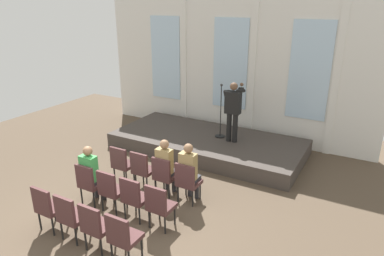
{
  "coord_description": "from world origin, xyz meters",
  "views": [
    {
      "loc": [
        4.18,
        -4.04,
        4.12
      ],
      "look_at": [
        0.22,
        3.03,
        1.15
      ],
      "focal_mm": 32.58,
      "sensor_mm": 36.0,
      "label": 1
    }
  ],
  "objects_px": {
    "chair_r2_c3": "(123,235)",
    "chair_r0_c2": "(164,174)",
    "audience_r0_c3": "(189,170)",
    "chair_r1_c1": "(111,188)",
    "speaker": "(233,108)",
    "audience_r0_c2": "(166,164)",
    "audience_r1_c0": "(91,172)",
    "chair_r1_c0": "(89,182)",
    "chair_r2_c2": "(95,224)",
    "chair_r0_c1": "(142,168)",
    "chair_r2_c0": "(48,206)",
    "chair_r1_c2": "(134,196)",
    "chair_r0_c0": "(122,162)",
    "chair_r0_c3": "(187,180)",
    "mic_stand": "(220,126)",
    "chair_r1_c3": "(159,204)",
    "chair_r2_c1": "(71,215)"
  },
  "relations": [
    {
      "from": "audience_r0_c3",
      "to": "audience_r1_c0",
      "type": "xyz_separation_m",
      "value": [
        -1.78,
        -1.06,
        -0.02
      ]
    },
    {
      "from": "chair_r1_c0",
      "to": "chair_r2_c2",
      "type": "relative_size",
      "value": 1.0
    },
    {
      "from": "chair_r0_c1",
      "to": "chair_r1_c2",
      "type": "xyz_separation_m",
      "value": [
        0.59,
        -1.06,
        0.0
      ]
    },
    {
      "from": "chair_r0_c0",
      "to": "chair_r2_c3",
      "type": "height_order",
      "value": "same"
    },
    {
      "from": "audience_r0_c2",
      "to": "chair_r2_c1",
      "type": "distance_m",
      "value": 2.28
    },
    {
      "from": "chair_r0_c0",
      "to": "chair_r1_c3",
      "type": "xyz_separation_m",
      "value": [
        1.78,
        -1.06,
        0.0
      ]
    },
    {
      "from": "chair_r2_c3",
      "to": "chair_r0_c2",
      "type": "bearing_deg",
      "value": 105.68
    },
    {
      "from": "audience_r0_c2",
      "to": "chair_r2_c2",
      "type": "height_order",
      "value": "audience_r0_c2"
    },
    {
      "from": "chair_r0_c3",
      "to": "chair_r2_c3",
      "type": "distance_m",
      "value": 2.11
    },
    {
      "from": "chair_r1_c1",
      "to": "chair_r1_c2",
      "type": "bearing_deg",
      "value": 0.0
    },
    {
      "from": "audience_r0_c3",
      "to": "chair_r1_c1",
      "type": "height_order",
      "value": "audience_r0_c3"
    },
    {
      "from": "audience_r0_c2",
      "to": "chair_r2_c0",
      "type": "distance_m",
      "value": 2.5
    },
    {
      "from": "chair_r2_c1",
      "to": "chair_r2_c3",
      "type": "relative_size",
      "value": 1.0
    },
    {
      "from": "audience_r0_c3",
      "to": "chair_r2_c3",
      "type": "relative_size",
      "value": 1.44
    },
    {
      "from": "mic_stand",
      "to": "chair_r0_c1",
      "type": "relative_size",
      "value": 1.65
    },
    {
      "from": "speaker",
      "to": "chair_r0_c3",
      "type": "xyz_separation_m",
      "value": [
        0.15,
        -2.75,
        -0.86
      ]
    },
    {
      "from": "speaker",
      "to": "chair_r1_c1",
      "type": "height_order",
      "value": "speaker"
    },
    {
      "from": "chair_r0_c1",
      "to": "chair_r2_c3",
      "type": "xyz_separation_m",
      "value": [
        1.19,
        -2.11,
        0.0
      ]
    },
    {
      "from": "chair_r0_c3",
      "to": "chair_r1_c1",
      "type": "relative_size",
      "value": 1.0
    },
    {
      "from": "chair_r0_c1",
      "to": "chair_r1_c0",
      "type": "xyz_separation_m",
      "value": [
        -0.59,
        -1.06,
        0.0
      ]
    },
    {
      "from": "audience_r0_c3",
      "to": "chair_r2_c1",
      "type": "distance_m",
      "value": 2.5
    },
    {
      "from": "audience_r0_c3",
      "to": "chair_r1_c3",
      "type": "height_order",
      "value": "audience_r0_c3"
    },
    {
      "from": "audience_r0_c2",
      "to": "chair_r2_c0",
      "type": "bearing_deg",
      "value": -118.41
    },
    {
      "from": "chair_r0_c1",
      "to": "mic_stand",
      "type": "bearing_deg",
      "value": 78.1
    },
    {
      "from": "speaker",
      "to": "chair_r1_c1",
      "type": "relative_size",
      "value": 1.78
    },
    {
      "from": "chair_r0_c1",
      "to": "chair_r2_c2",
      "type": "height_order",
      "value": "same"
    },
    {
      "from": "audience_r0_c2",
      "to": "chair_r1_c1",
      "type": "height_order",
      "value": "audience_r0_c2"
    },
    {
      "from": "chair_r0_c0",
      "to": "chair_r2_c1",
      "type": "relative_size",
      "value": 1.0
    },
    {
      "from": "chair_r0_c3",
      "to": "chair_r1_c0",
      "type": "bearing_deg",
      "value": -149.31
    },
    {
      "from": "chair_r2_c3",
      "to": "chair_r1_c0",
      "type": "bearing_deg",
      "value": 149.31
    },
    {
      "from": "audience_r1_c0",
      "to": "chair_r2_c3",
      "type": "xyz_separation_m",
      "value": [
        1.78,
        -1.14,
        -0.2
      ]
    },
    {
      "from": "speaker",
      "to": "audience_r1_c0",
      "type": "distance_m",
      "value": 4.12
    },
    {
      "from": "speaker",
      "to": "audience_r0_c2",
      "type": "height_order",
      "value": "speaker"
    },
    {
      "from": "chair_r2_c2",
      "to": "chair_r0_c1",
      "type": "bearing_deg",
      "value": 105.68
    },
    {
      "from": "mic_stand",
      "to": "chair_r0_c2",
      "type": "height_order",
      "value": "mic_stand"
    },
    {
      "from": "chair_r0_c2",
      "to": "audience_r0_c3",
      "type": "relative_size",
      "value": 0.69
    },
    {
      "from": "mic_stand",
      "to": "chair_r0_c2",
      "type": "xyz_separation_m",
      "value": [
        -0.02,
        -2.9,
        -0.23
      ]
    },
    {
      "from": "chair_r2_c0",
      "to": "chair_r2_c2",
      "type": "xyz_separation_m",
      "value": [
        1.19,
        0.0,
        0.0
      ]
    },
    {
      "from": "chair_r0_c3",
      "to": "audience_r0_c3",
      "type": "relative_size",
      "value": 0.69
    },
    {
      "from": "mic_stand",
      "to": "audience_r0_c3",
      "type": "xyz_separation_m",
      "value": [
        0.58,
        -2.82,
        -0.01
      ]
    },
    {
      "from": "mic_stand",
      "to": "chair_r2_c0",
      "type": "bearing_deg",
      "value": -103.51
    },
    {
      "from": "chair_r1_c1",
      "to": "chair_r0_c0",
      "type": "bearing_deg",
      "value": 119.32
    },
    {
      "from": "audience_r0_c3",
      "to": "chair_r2_c2",
      "type": "distance_m",
      "value": 2.28
    },
    {
      "from": "audience_r0_c2",
      "to": "audience_r1_c0",
      "type": "height_order",
      "value": "audience_r0_c2"
    },
    {
      "from": "chair_r0_c0",
      "to": "chair_r2_c2",
      "type": "xyz_separation_m",
      "value": [
        1.19,
        -2.11,
        0.0
      ]
    },
    {
      "from": "audience_r1_c0",
      "to": "audience_r0_c2",
      "type": "bearing_deg",
      "value": 41.67
    },
    {
      "from": "audience_r0_c3",
      "to": "chair_r1_c0",
      "type": "xyz_separation_m",
      "value": [
        -1.78,
        -1.14,
        -0.22
      ]
    },
    {
      "from": "chair_r1_c1",
      "to": "chair_r1_c3",
      "type": "distance_m",
      "value": 1.19
    },
    {
      "from": "chair_r1_c1",
      "to": "audience_r0_c2",
      "type": "bearing_deg",
      "value": 62.45
    },
    {
      "from": "audience_r0_c3",
      "to": "chair_r2_c0",
      "type": "distance_m",
      "value": 2.83
    }
  ]
}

